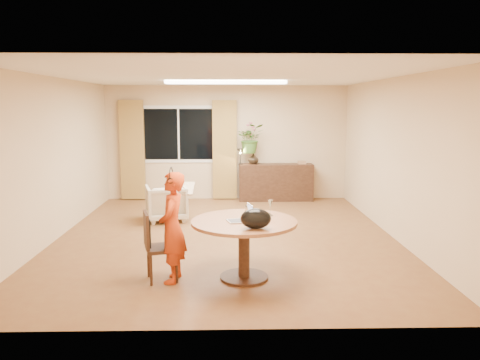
# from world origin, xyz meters

# --- Properties ---
(floor) EXTENTS (6.50, 6.50, 0.00)m
(floor) POSITION_xyz_m (0.00, 0.00, 0.00)
(floor) COLOR brown
(floor) RESTS_ON ground
(ceiling) EXTENTS (6.50, 6.50, 0.00)m
(ceiling) POSITION_xyz_m (0.00, 0.00, 2.60)
(ceiling) COLOR white
(ceiling) RESTS_ON wall_back
(wall_back) EXTENTS (5.50, 0.00, 5.50)m
(wall_back) POSITION_xyz_m (0.00, 3.25, 1.30)
(wall_back) COLOR tan
(wall_back) RESTS_ON floor
(wall_left) EXTENTS (0.00, 6.50, 6.50)m
(wall_left) POSITION_xyz_m (-2.75, 0.00, 1.30)
(wall_left) COLOR tan
(wall_left) RESTS_ON floor
(wall_right) EXTENTS (0.00, 6.50, 6.50)m
(wall_right) POSITION_xyz_m (2.75, 0.00, 1.30)
(wall_right) COLOR tan
(wall_right) RESTS_ON floor
(window) EXTENTS (1.70, 0.03, 1.30)m
(window) POSITION_xyz_m (-1.10, 3.23, 1.50)
(window) COLOR white
(window) RESTS_ON wall_back
(curtain_left) EXTENTS (0.55, 0.08, 2.25)m
(curtain_left) POSITION_xyz_m (-2.15, 3.15, 1.15)
(curtain_left) COLOR brown
(curtain_left) RESTS_ON wall_back
(curtain_right) EXTENTS (0.55, 0.08, 2.25)m
(curtain_right) POSITION_xyz_m (-0.05, 3.15, 1.15)
(curtain_right) COLOR brown
(curtain_right) RESTS_ON wall_back
(ceiling_panel) EXTENTS (2.20, 0.35, 0.05)m
(ceiling_panel) POSITION_xyz_m (0.00, 1.20, 2.57)
(ceiling_panel) COLOR white
(ceiling_panel) RESTS_ON ceiling
(dining_table) EXTENTS (1.31, 1.31, 0.75)m
(dining_table) POSITION_xyz_m (0.24, -1.89, 0.59)
(dining_table) COLOR brown
(dining_table) RESTS_ON floor
(dining_chair) EXTENTS (0.50, 0.48, 0.87)m
(dining_chair) POSITION_xyz_m (-0.78, -1.91, 0.43)
(dining_chair) COLOR black
(dining_chair) RESTS_ON floor
(child) EXTENTS (0.52, 0.37, 1.36)m
(child) POSITION_xyz_m (-0.64, -1.95, 0.68)
(child) COLOR red
(child) RESTS_ON floor
(laptop) EXTENTS (0.37, 0.30, 0.22)m
(laptop) POSITION_xyz_m (0.19, -1.93, 0.85)
(laptop) COLOR #B7B7BC
(laptop) RESTS_ON dining_table
(tumbler) EXTENTS (0.10, 0.10, 0.11)m
(tumbler) POSITION_xyz_m (0.30, -1.55, 0.80)
(tumbler) COLOR white
(tumbler) RESTS_ON dining_table
(wine_glass) EXTENTS (0.09, 0.09, 0.21)m
(wine_glass) POSITION_xyz_m (0.58, -1.63, 0.85)
(wine_glass) COLOR white
(wine_glass) RESTS_ON dining_table
(pot_lid) EXTENTS (0.26, 0.26, 0.04)m
(pot_lid) POSITION_xyz_m (0.48, -1.59, 0.76)
(pot_lid) COLOR white
(pot_lid) RESTS_ON dining_table
(handbag) EXTENTS (0.37, 0.24, 0.24)m
(handbag) POSITION_xyz_m (0.36, -2.29, 0.86)
(handbag) COLOR black
(handbag) RESTS_ON dining_table
(armchair) EXTENTS (0.88, 0.90, 0.67)m
(armchair) POSITION_xyz_m (-1.13, 1.16, 0.34)
(armchair) COLOR beige
(armchair) RESTS_ON floor
(throw) EXTENTS (0.46, 0.56, 0.03)m
(throw) POSITION_xyz_m (-0.84, 1.15, 0.69)
(throw) COLOR beige
(throw) RESTS_ON armchair
(sideboard) EXTENTS (1.67, 0.41, 0.84)m
(sideboard) POSITION_xyz_m (1.12, 3.01, 0.42)
(sideboard) COLOR black
(sideboard) RESTS_ON floor
(vase) EXTENTS (0.29, 0.29, 0.25)m
(vase) POSITION_xyz_m (0.60, 3.01, 0.96)
(vase) COLOR black
(vase) RESTS_ON sideboard
(bouquet) EXTENTS (0.65, 0.58, 0.66)m
(bouquet) POSITION_xyz_m (0.53, 3.01, 1.41)
(bouquet) COLOR #2A5F23
(bouquet) RESTS_ON vase
(book_stack) EXTENTS (0.21, 0.18, 0.07)m
(book_stack) POSITION_xyz_m (1.70, 3.01, 0.87)
(book_stack) COLOR #926A4A
(book_stack) RESTS_ON sideboard
(desk_lamp) EXTENTS (0.16, 0.16, 0.37)m
(desk_lamp) POSITION_xyz_m (0.30, 2.96, 1.02)
(desk_lamp) COLOR black
(desk_lamp) RESTS_ON sideboard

